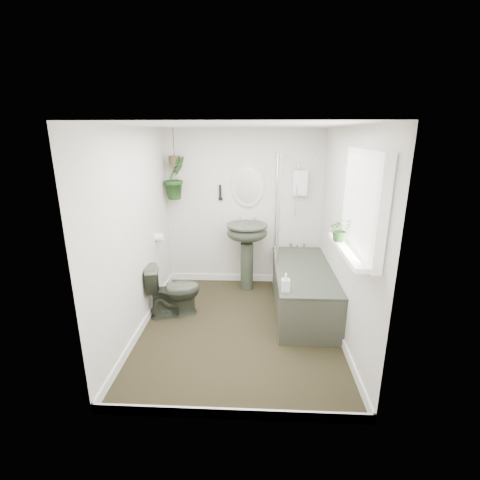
{
  "coord_description": "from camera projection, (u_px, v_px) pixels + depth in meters",
  "views": [
    {
      "loc": [
        0.18,
        -3.66,
        2.22
      ],
      "look_at": [
        0.0,
        0.15,
        1.05
      ],
      "focal_mm": 26.0,
      "sensor_mm": 36.0,
      "label": 1
    }
  ],
  "objects": [
    {
      "name": "floor",
      "position": [
        239.0,
        328.0,
        4.15
      ],
      "size": [
        2.3,
        2.8,
        0.02
      ],
      "primitive_type": "cube",
      "color": "black",
      "rests_on": "ground"
    },
    {
      "name": "ceiling",
      "position": [
        239.0,
        124.0,
        3.47
      ],
      "size": [
        2.3,
        2.8,
        0.02
      ],
      "primitive_type": "cube",
      "color": "white",
      "rests_on": "ground"
    },
    {
      "name": "wall_back",
      "position": [
        244.0,
        209.0,
        5.16
      ],
      "size": [
        2.3,
        0.02,
        2.3
      ],
      "primitive_type": "cube",
      "color": "silver",
      "rests_on": "ground"
    },
    {
      "name": "wall_front",
      "position": [
        229.0,
        291.0,
        2.47
      ],
      "size": [
        2.3,
        0.02,
        2.3
      ],
      "primitive_type": "cube",
      "color": "silver",
      "rests_on": "ground"
    },
    {
      "name": "wall_left",
      "position": [
        135.0,
        234.0,
        3.87
      ],
      "size": [
        0.02,
        2.8,
        2.3
      ],
      "primitive_type": "cube",
      "color": "silver",
      "rests_on": "ground"
    },
    {
      "name": "wall_right",
      "position": [
        346.0,
        237.0,
        3.76
      ],
      "size": [
        0.02,
        2.8,
        2.3
      ],
      "primitive_type": "cube",
      "color": "silver",
      "rests_on": "ground"
    },
    {
      "name": "skirting",
      "position": [
        239.0,
        324.0,
        4.14
      ],
      "size": [
        2.3,
        2.8,
        0.1
      ],
      "primitive_type": "cube",
      "color": "white",
      "rests_on": "floor"
    },
    {
      "name": "bathtub",
      "position": [
        303.0,
        289.0,
        4.51
      ],
      "size": [
        0.72,
        1.72,
        0.58
      ],
      "primitive_type": null,
      "color": "#2F3529",
      "rests_on": "floor"
    },
    {
      "name": "bath_screen",
      "position": [
        278.0,
        206.0,
        4.7
      ],
      "size": [
        0.04,
        0.72,
        1.4
      ],
      "primitive_type": null,
      "color": "silver",
      "rests_on": "bathtub"
    },
    {
      "name": "shower_box",
      "position": [
        300.0,
        183.0,
        4.94
      ],
      "size": [
        0.2,
        0.1,
        0.35
      ],
      "primitive_type": "cube",
      "color": "white",
      "rests_on": "wall_back"
    },
    {
      "name": "oval_mirror",
      "position": [
        248.0,
        186.0,
        5.02
      ],
      "size": [
        0.46,
        0.03,
        0.62
      ],
      "primitive_type": "ellipsoid",
      "color": "beige",
      "rests_on": "wall_back"
    },
    {
      "name": "wall_sconce",
      "position": [
        220.0,
        192.0,
        5.05
      ],
      "size": [
        0.04,
        0.04,
        0.22
      ],
      "primitive_type": "cylinder",
      "color": "black",
      "rests_on": "wall_back"
    },
    {
      "name": "toilet_roll_holder",
      "position": [
        159.0,
        237.0,
        4.61
      ],
      "size": [
        0.11,
        0.11,
        0.11
      ],
      "primitive_type": "cylinder",
      "rotation": [
        0.0,
        1.57,
        0.0
      ],
      "color": "white",
      "rests_on": "wall_left"
    },
    {
      "name": "window_recess",
      "position": [
        363.0,
        204.0,
        2.95
      ],
      "size": [
        0.08,
        1.0,
        0.9
      ],
      "primitive_type": "cube",
      "color": "white",
      "rests_on": "wall_right"
    },
    {
      "name": "window_sill",
      "position": [
        350.0,
        250.0,
        3.07
      ],
      "size": [
        0.18,
        1.0,
        0.04
      ],
      "primitive_type": "cube",
      "color": "white",
      "rests_on": "wall_right"
    },
    {
      "name": "window_blinds",
      "position": [
        358.0,
        204.0,
        2.95
      ],
      "size": [
        0.01,
        0.86,
        0.76
      ],
      "primitive_type": "cube",
      "color": "white",
      "rests_on": "wall_right"
    },
    {
      "name": "toilet",
      "position": [
        173.0,
        290.0,
        4.37
      ],
      "size": [
        0.73,
        0.54,
        0.67
      ],
      "primitive_type": "imported",
      "rotation": [
        0.0,
        0.0,
        1.84
      ],
      "color": "#2F3529",
      "rests_on": "floor"
    },
    {
      "name": "pedestal_sink",
      "position": [
        247.0,
        257.0,
        5.06
      ],
      "size": [
        0.63,
        0.55,
        1.0
      ],
      "primitive_type": null,
      "rotation": [
        0.0,
        0.0,
        0.09
      ],
      "color": "#2F3529",
      "rests_on": "floor"
    },
    {
      "name": "sill_plant",
      "position": [
        340.0,
        230.0,
        3.25
      ],
      "size": [
        0.2,
        0.17,
        0.22
      ],
      "primitive_type": "imported",
      "rotation": [
        0.0,
        0.0,
        -0.01
      ],
      "color": "black",
      "rests_on": "window_sill"
    },
    {
      "name": "hanging_plant",
      "position": [
        175.0,
        178.0,
        4.91
      ],
      "size": [
        0.42,
        0.43,
        0.6
      ],
      "primitive_type": "imported",
      "rotation": [
        0.0,
        0.0,
        0.88
      ],
      "color": "black",
      "rests_on": "ceiling"
    },
    {
      "name": "soap_bottle",
      "position": [
        286.0,
        282.0,
        3.75
      ],
      "size": [
        0.1,
        0.1,
        0.2
      ],
      "primitive_type": "imported",
      "rotation": [
        0.0,
        0.0,
        -0.03
      ],
      "color": "black",
      "rests_on": "bathtub"
    },
    {
      "name": "hanging_pot",
      "position": [
        174.0,
        160.0,
        4.84
      ],
      "size": [
        0.16,
        0.16,
        0.12
      ],
      "primitive_type": "cylinder",
      "color": "#3B321D",
      "rests_on": "ceiling"
    }
  ]
}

